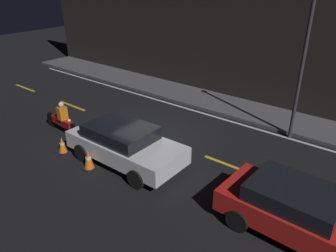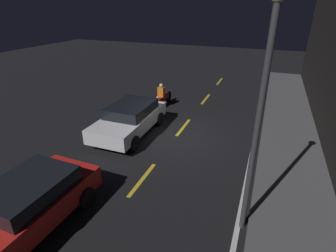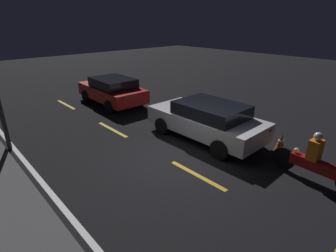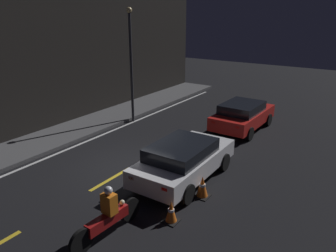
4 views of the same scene
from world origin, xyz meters
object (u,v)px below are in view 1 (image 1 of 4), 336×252
at_px(motorcycle, 62,120).
at_px(traffic_cone_near, 62,145).
at_px(taxi_red, 298,210).
at_px(street_lamp, 303,60).
at_px(sedan_white, 124,143).
at_px(traffic_cone_mid, 88,159).

distance_m(motorcycle, traffic_cone_near, 1.78).
relative_size(taxi_red, motorcycle, 1.70).
height_order(taxi_red, street_lamp, street_lamp).
bearing_deg(sedan_white, traffic_cone_near, -156.97).
distance_m(taxi_red, motorcycle, 9.75).
bearing_deg(motorcycle, traffic_cone_mid, -16.88).
height_order(motorcycle, traffic_cone_near, motorcycle).
bearing_deg(street_lamp, motorcycle, -144.39).
xyz_separation_m(taxi_red, motorcycle, (-9.75, -0.21, -0.17)).
bearing_deg(traffic_cone_near, taxi_red, 8.54).
bearing_deg(street_lamp, sedan_white, -125.55).
distance_m(sedan_white, traffic_cone_near, 2.57).
height_order(sedan_white, traffic_cone_mid, sedan_white).
height_order(sedan_white, motorcycle, motorcycle).
xyz_separation_m(traffic_cone_mid, street_lamp, (4.64, 6.65, 2.89)).
xyz_separation_m(sedan_white, street_lamp, (3.97, 5.55, 2.49)).
distance_m(sedan_white, street_lamp, 7.26).
relative_size(taxi_red, traffic_cone_near, 6.39).
height_order(traffic_cone_mid, street_lamp, street_lamp).
xyz_separation_m(motorcycle, street_lamp, (7.71, 5.52, 2.66)).
height_order(motorcycle, street_lamp, street_lamp).
relative_size(sedan_white, traffic_cone_mid, 6.09).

